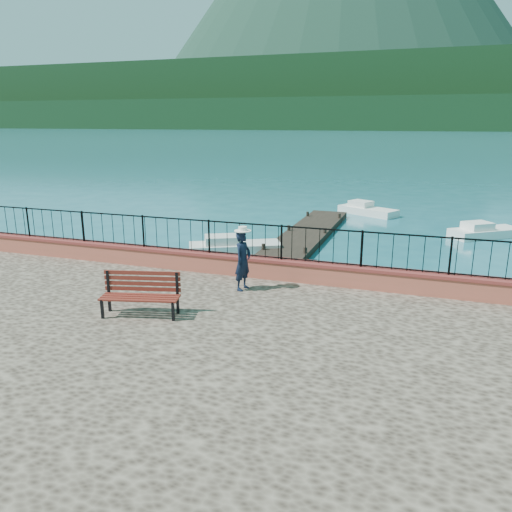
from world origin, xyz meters
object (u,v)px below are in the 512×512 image
Objects in this scene: person at (243,261)px; boat_4 at (368,208)px; park_bench at (141,303)px; boat_2 at (486,229)px; boat_0 at (235,244)px.

person reaches higher than boat_4.
person is 0.44× the size of boat_4.
person is (1.58, 2.47, 0.49)m from park_bench.
person is 16.29m from boat_2.
boat_2 is 0.98× the size of boat_4.
boat_0 is 1.10× the size of boat_2.
boat_0 is 1.08× the size of boat_4.
boat_0 is 12.54m from boat_2.
park_bench is at bearing -154.11° from boat_2.
boat_0 and boat_2 have the same top height.
boat_0 is (-1.67, 10.13, -1.10)m from park_bench.
boat_0 is at bearing 34.94° from person.
park_bench is 10.33m from boat_0.
park_bench is 21.45m from boat_4.
boat_4 is at bearing 8.69° from person.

